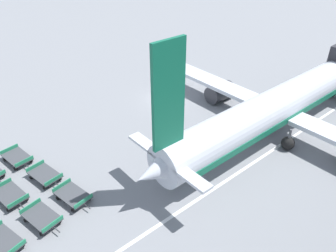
{
  "coord_description": "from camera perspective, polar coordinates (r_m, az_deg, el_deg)",
  "views": [
    {
      "loc": [
        25.69,
        -25.41,
        19.02
      ],
      "look_at": [
        6.43,
        -5.93,
        1.6
      ],
      "focal_mm": 35.0,
      "sensor_mm": 36.0,
      "label": 1
    }
  ],
  "objects": [
    {
      "name": "baggage_dolly_row_mid_a_col_b",
      "position": [
        29.3,
        -25.77,
        -10.78
      ],
      "size": [
        3.64,
        1.99,
        0.92
      ],
      "color": "#424449",
      "rests_on": "ground_plane"
    },
    {
      "name": "baggage_dolly_row_mid_b_col_b",
      "position": [
        30.16,
        -20.65,
        -7.98
      ],
      "size": [
        3.65,
        2.03,
        0.92
      ],
      "color": "#424449",
      "rests_on": "ground_plane"
    },
    {
      "name": "baggage_dolly_row_mid_b_col_c",
      "position": [
        27.52,
        -16.25,
        -11.53
      ],
      "size": [
        3.65,
        2.02,
        0.92
      ],
      "color": "#424449",
      "rests_on": "ground_plane"
    },
    {
      "name": "stand_guidance_stripe",
      "position": [
        30.86,
        13.9,
        -6.73
      ],
      "size": [
        3.63,
        37.89,
        0.01
      ],
      "color": "white",
      "rests_on": "ground_plane"
    },
    {
      "name": "airplane",
      "position": [
        35.84,
        19.61,
        3.81
      ],
      "size": [
        31.05,
        37.79,
        12.85
      ],
      "color": "silver",
      "rests_on": "ground_plane"
    },
    {
      "name": "baggage_dolly_row_mid_a_col_c",
      "position": [
        26.58,
        -21.11,
        -14.61
      ],
      "size": [
        3.66,
        2.07,
        0.92
      ],
      "color": "#424449",
      "rests_on": "ground_plane"
    },
    {
      "name": "ground_plane",
      "position": [
        40.84,
        -0.57,
        4.7
      ],
      "size": [
        500.0,
        500.0,
        0.0
      ],
      "primitive_type": "plane",
      "color": "gray"
    },
    {
      "name": "baggage_dolly_row_near_col_c",
      "position": [
        26.06,
        -26.8,
        -17.55
      ],
      "size": [
        3.68,
        2.19,
        0.92
      ],
      "color": "#424449",
      "rests_on": "ground_plane"
    },
    {
      "name": "baggage_dolly_row_mid_b_col_a",
      "position": [
        33.17,
        -24.78,
        -4.99
      ],
      "size": [
        3.63,
        1.97,
        0.92
      ],
      "color": "#424449",
      "rests_on": "ground_plane"
    }
  ]
}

